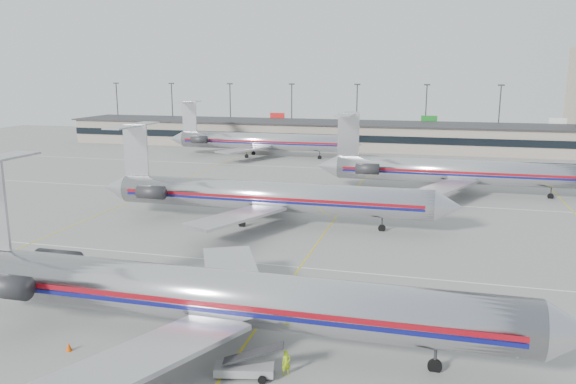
% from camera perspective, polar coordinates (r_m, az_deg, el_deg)
% --- Properties ---
extents(ground, '(260.00, 260.00, 0.00)m').
position_cam_1_polar(ground, '(44.63, -1.84, -11.85)').
color(ground, gray).
rests_on(ground, ground).
extents(apron_markings, '(160.00, 0.15, 0.02)m').
position_cam_1_polar(apron_markings, '(53.61, 1.24, -7.66)').
color(apron_markings, silver).
rests_on(apron_markings, ground).
extents(terminal, '(162.00, 17.00, 6.25)m').
position_cam_1_polar(terminal, '(138.38, 9.85, 5.64)').
color(terminal, gray).
rests_on(terminal, ground).
extents(light_mast_row, '(163.60, 0.40, 15.28)m').
position_cam_1_polar(light_mast_row, '(151.85, 10.40, 8.23)').
color(light_mast_row, '#38383D').
rests_on(light_mast_row, ground).
extents(jet_foreground, '(46.20, 27.20, 12.09)m').
position_cam_1_polar(jet_foreground, '(38.57, -7.95, -10.26)').
color(jet_foreground, silver).
rests_on(jet_foreground, ground).
extents(jet_second_row, '(45.22, 26.63, 11.84)m').
position_cam_1_polar(jet_second_row, '(68.35, -2.56, -0.36)').
color(jet_second_row, silver).
rests_on(jet_second_row, ground).
extents(jet_third_row, '(44.12, 27.14, 12.06)m').
position_cam_1_polar(jet_third_row, '(88.71, 16.54, 2.06)').
color(jet_third_row, silver).
rests_on(jet_third_row, ground).
extents(jet_back_row, '(43.90, 27.00, 12.00)m').
position_cam_1_polar(jet_back_row, '(123.47, -3.02, 5.20)').
color(jet_back_row, silver).
rests_on(jet_back_row, ground).
extents(belt_loader, '(4.38, 2.05, 2.24)m').
position_cam_1_polar(belt_loader, '(35.63, -4.34, -17.34)').
color(belt_loader, gray).
rests_on(belt_loader, ground).
extents(ramp_worker_near, '(0.68, 0.65, 1.57)m').
position_cam_1_polar(ramp_worker_near, '(35.63, -0.18, -16.97)').
color(ramp_worker_near, '#A4CE13').
rests_on(ramp_worker_near, ground).
extents(cone_left, '(0.55, 0.55, 0.59)m').
position_cam_1_polar(cone_left, '(41.16, -21.38, -14.42)').
color(cone_left, '#D34A07').
rests_on(cone_left, ground).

